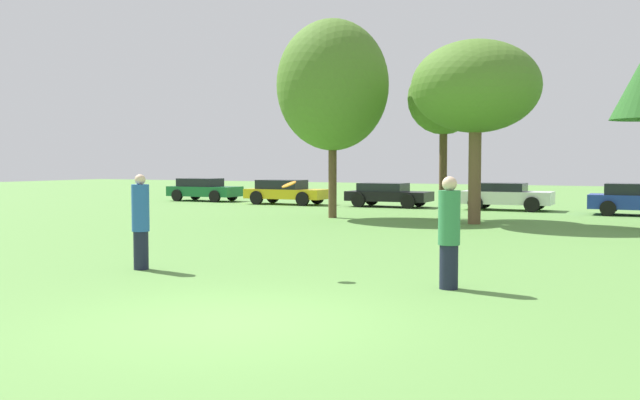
# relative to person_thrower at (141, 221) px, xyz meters

# --- Properties ---
(ground_plane) EXTENTS (120.00, 120.00, 0.00)m
(ground_plane) POSITION_rel_person_thrower_xyz_m (4.32, -3.09, -0.98)
(ground_plane) COLOR #5B8E42
(person_thrower) EXTENTS (0.35, 0.35, 1.93)m
(person_thrower) POSITION_rel_person_thrower_xyz_m (0.00, 0.00, 0.00)
(person_thrower) COLOR #191E33
(person_thrower) RESTS_ON ground
(person_catcher) EXTENTS (0.38, 0.38, 1.94)m
(person_catcher) POSITION_rel_person_thrower_xyz_m (6.22, 0.64, 0.00)
(person_catcher) COLOR #191E33
(person_catcher) RESTS_ON ground
(frisbee) EXTENTS (0.31, 0.29, 0.18)m
(frisbee) POSITION_rel_person_thrower_xyz_m (3.07, 0.66, 0.77)
(frisbee) COLOR orange
(tree_0) EXTENTS (4.35, 4.35, 7.69)m
(tree_0) POSITION_rel_person_thrower_xyz_m (-2.34, 13.82, 4.16)
(tree_0) COLOR brown
(tree_0) RESTS_ON ground
(tree_1) EXTENTS (2.79, 2.79, 6.03)m
(tree_1) POSITION_rel_person_thrower_xyz_m (1.57, 15.58, 3.61)
(tree_1) COLOR brown
(tree_1) RESTS_ON ground
(tree_2) EXTENTS (4.48, 4.48, 6.41)m
(tree_2) POSITION_rel_person_thrower_xyz_m (3.34, 13.51, 3.79)
(tree_2) COLOR brown
(tree_2) RESTS_ON ground
(parked_car_green) EXTENTS (4.05, 1.96, 1.26)m
(parked_car_green) POSITION_rel_person_thrower_xyz_m (-13.90, 21.28, -0.31)
(parked_car_green) COLOR #196633
(parked_car_green) RESTS_ON ground
(parked_car_yellow) EXTENTS (4.27, 1.93, 1.25)m
(parked_car_yellow) POSITION_rel_person_thrower_xyz_m (-8.28, 20.61, -0.31)
(parked_car_yellow) COLOR gold
(parked_car_yellow) RESTS_ON ground
(parked_car_black) EXTENTS (4.05, 1.98, 1.15)m
(parked_car_black) POSITION_rel_person_thrower_xyz_m (-2.86, 21.05, -0.35)
(parked_car_black) COLOR black
(parked_car_black) RESTS_ON ground
(parked_car_white) EXTENTS (3.99, 2.00, 1.23)m
(parked_car_white) POSITION_rel_person_thrower_xyz_m (2.76, 21.25, -0.32)
(parked_car_white) COLOR silver
(parked_car_white) RESTS_ON ground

